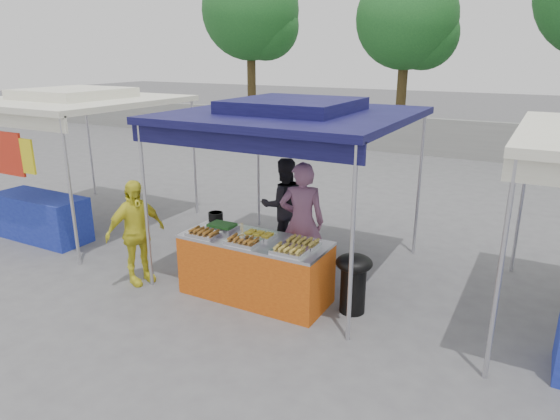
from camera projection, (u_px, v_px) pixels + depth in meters
The scene contains 22 objects.
ground_plane at pixel (259, 294), 6.91m from camera, with size 80.00×80.00×0.00m, color #5C5C5E.
back_wall at pixel (436, 137), 15.94m from camera, with size 40.00×0.25×1.20m, color gray.
main_canopy at pixel (293, 114), 7.01m from camera, with size 3.20×3.20×2.57m.
neighbor_stall_left at pixel (60, 145), 8.97m from camera, with size 3.20×3.20×2.57m.
tree_0 at pixel (254, 15), 20.36m from camera, with size 3.98×3.98×6.83m.
tree_1 at pixel (411, 22), 17.61m from camera, with size 3.62×3.58×6.15m.
vendor_table at pixel (255, 268), 6.70m from camera, with size 2.00×0.80×0.85m.
food_tray_fl at pixel (204, 233), 6.66m from camera, with size 0.42×0.30×0.07m.
food_tray_fm at pixel (243, 241), 6.38m from camera, with size 0.42×0.30×0.07m.
food_tray_fr at pixel (289, 251), 6.08m from camera, with size 0.42×0.30×0.07m.
food_tray_bl at pixel (222, 226), 6.93m from camera, with size 0.42×0.30×0.07m.
food_tray_bm at pixel (259, 235), 6.61m from camera, with size 0.42×0.30×0.07m.
food_tray_br at pixel (302, 243), 6.33m from camera, with size 0.42×0.30×0.07m.
cooking_pot at pixel (216, 216), 7.26m from camera, with size 0.21×0.21×0.12m, color black.
skewer_cup at pixel (242, 241), 6.36m from camera, with size 0.08×0.08×0.10m, color silver.
wok_burner at pixel (353, 278), 6.30m from camera, with size 0.47×0.47×0.79m.
crate_left at pixel (259, 261), 7.64m from camera, with size 0.47×0.33×0.28m, color #1424A6.
crate_right at pixel (301, 272), 7.25m from camera, with size 0.48×0.33×0.29m, color #1424A6.
crate_stacked at pixel (302, 254), 7.17m from camera, with size 0.46×0.32×0.28m, color #1424A6.
vendor_woman at pixel (302, 222), 7.10m from camera, with size 0.64×0.42×1.76m, color #8C597A.
helper_man at pixel (284, 205), 8.22m from camera, with size 0.77×0.60×1.58m, color black.
customer_person at pixel (136, 233), 7.05m from camera, with size 0.89×0.37×1.52m, color yellow.
Camera 1 is at (3.24, -5.34, 3.19)m, focal length 32.00 mm.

